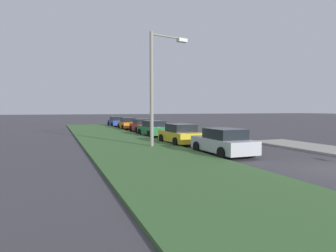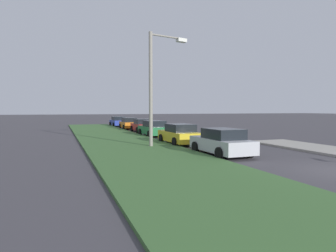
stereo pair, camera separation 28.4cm
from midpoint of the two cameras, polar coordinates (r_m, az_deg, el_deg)
name	(u,v)px [view 2 (the right image)]	position (r m, az deg, el deg)	size (l,w,h in m)	color
grass_median	(131,147)	(19.27, -6.71, -4.10)	(60.00, 6.00, 0.12)	#3D6633
parked_car_silver	(222,142)	(16.43, 10.87, -3.10)	(4.32, 2.05, 1.47)	#B2B5BA
parked_car_yellow	(179,134)	(21.23, 2.63, -1.62)	(4.32, 2.06, 1.47)	gold
parked_car_green	(154,129)	(27.56, -2.49, -0.51)	(4.37, 2.16, 1.47)	#1E6B38
parked_car_red	(143,126)	(32.78, -4.73, 0.08)	(4.34, 2.09, 1.47)	red
parked_car_orange	(129,123)	(38.05, -7.39, 0.49)	(4.34, 2.10, 1.47)	orange
parked_car_blue	(118,122)	(44.43, -9.52, 0.86)	(4.33, 2.07, 1.47)	#23389E
streetlight	(156,81)	(19.39, -2.02, 8.79)	(0.84, 2.85, 7.50)	gray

